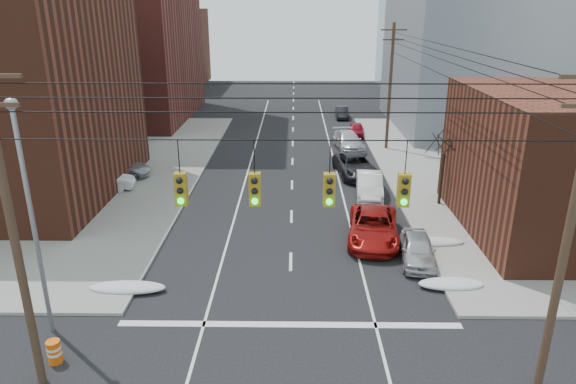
{
  "coord_description": "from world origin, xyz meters",
  "views": [
    {
      "loc": [
        0.16,
        -11.32,
        12.18
      ],
      "look_at": [
        -0.16,
        14.14,
        3.0
      ],
      "focal_mm": 32.0,
      "sensor_mm": 36.0,
      "label": 1
    }
  ],
  "objects_px": {
    "lot_car_a": "(105,181)",
    "lot_car_d": "(67,177)",
    "parked_car_b": "(369,185)",
    "parked_car_d": "(348,141)",
    "parked_car_f": "(342,113)",
    "red_pickup": "(373,227)",
    "lot_car_c": "(26,182)",
    "lot_car_b": "(118,169)",
    "parked_car_c": "(355,166)",
    "construction_barrel": "(54,351)",
    "parked_car_e": "(356,130)",
    "parked_car_a": "(417,249)"
  },
  "relations": [
    {
      "from": "parked_car_b",
      "to": "lot_car_d",
      "type": "height_order",
      "value": "parked_car_b"
    },
    {
      "from": "red_pickup",
      "to": "lot_car_c",
      "type": "relative_size",
      "value": 1.08
    },
    {
      "from": "parked_car_f",
      "to": "lot_car_b",
      "type": "bearing_deg",
      "value": -128.71
    },
    {
      "from": "lot_car_d",
      "to": "lot_car_a",
      "type": "bearing_deg",
      "value": -127.43
    },
    {
      "from": "lot_car_a",
      "to": "lot_car_d",
      "type": "xyz_separation_m",
      "value": [
        -3.04,
        0.9,
        -0.06
      ]
    },
    {
      "from": "parked_car_d",
      "to": "parked_car_e",
      "type": "xyz_separation_m",
      "value": [
        1.3,
        5.04,
        -0.14
      ]
    },
    {
      "from": "lot_car_a",
      "to": "construction_barrel",
      "type": "relative_size",
      "value": 4.55
    },
    {
      "from": "parked_car_b",
      "to": "parked_car_c",
      "type": "bearing_deg",
      "value": 101.06
    },
    {
      "from": "parked_car_a",
      "to": "lot_car_c",
      "type": "height_order",
      "value": "lot_car_c"
    },
    {
      "from": "parked_car_b",
      "to": "parked_car_c",
      "type": "height_order",
      "value": "parked_car_b"
    },
    {
      "from": "lot_car_b",
      "to": "parked_car_f",
      "type": "bearing_deg",
      "value": -45.96
    },
    {
      "from": "lot_car_b",
      "to": "parked_car_a",
      "type": "bearing_deg",
      "value": -130.51
    },
    {
      "from": "lot_car_b",
      "to": "lot_car_c",
      "type": "relative_size",
      "value": 0.89
    },
    {
      "from": "lot_car_a",
      "to": "parked_car_e",
      "type": "bearing_deg",
      "value": -55.3
    },
    {
      "from": "red_pickup",
      "to": "lot_car_b",
      "type": "xyz_separation_m",
      "value": [
        -17.56,
        10.51,
        0.01
      ]
    },
    {
      "from": "parked_car_f",
      "to": "parked_car_d",
      "type": "bearing_deg",
      "value": -92.01
    },
    {
      "from": "parked_car_e",
      "to": "lot_car_a",
      "type": "height_order",
      "value": "lot_car_a"
    },
    {
      "from": "red_pickup",
      "to": "lot_car_d",
      "type": "distance_m",
      "value": 22.38
    },
    {
      "from": "parked_car_e",
      "to": "lot_car_a",
      "type": "bearing_deg",
      "value": -133.58
    },
    {
      "from": "parked_car_b",
      "to": "lot_car_a",
      "type": "xyz_separation_m",
      "value": [
        -18.35,
        0.65,
        0.03
      ]
    },
    {
      "from": "lot_car_a",
      "to": "parked_car_f",
      "type": "bearing_deg",
      "value": -42.31
    },
    {
      "from": "construction_barrel",
      "to": "parked_car_b",
      "type": "bearing_deg",
      "value": 52.06
    },
    {
      "from": "parked_car_b",
      "to": "lot_car_d",
      "type": "distance_m",
      "value": 21.44
    },
    {
      "from": "lot_car_b",
      "to": "lot_car_c",
      "type": "bearing_deg",
      "value": 116.9
    },
    {
      "from": "parked_car_f",
      "to": "lot_car_b",
      "type": "height_order",
      "value": "lot_car_b"
    },
    {
      "from": "red_pickup",
      "to": "parked_car_f",
      "type": "xyz_separation_m",
      "value": [
        1.14,
        33.37,
        -0.15
      ]
    },
    {
      "from": "parked_car_a",
      "to": "construction_barrel",
      "type": "relative_size",
      "value": 4.59
    },
    {
      "from": "parked_car_a",
      "to": "parked_car_c",
      "type": "height_order",
      "value": "parked_car_c"
    },
    {
      "from": "parked_car_d",
      "to": "lot_car_a",
      "type": "bearing_deg",
      "value": -154.64
    },
    {
      "from": "parked_car_c",
      "to": "lot_car_a",
      "type": "xyz_separation_m",
      "value": [
        -17.87,
        -3.93,
        0.03
      ]
    },
    {
      "from": "parked_car_f",
      "to": "construction_barrel",
      "type": "xyz_separation_m",
      "value": [
        -14.17,
        -43.93,
        -0.2
      ]
    },
    {
      "from": "parked_car_e",
      "to": "parked_car_f",
      "type": "relative_size",
      "value": 0.94
    },
    {
      "from": "lot_car_d",
      "to": "construction_barrel",
      "type": "bearing_deg",
      "value": -179.34
    },
    {
      "from": "parked_car_b",
      "to": "parked_car_e",
      "type": "relative_size",
      "value": 1.27
    },
    {
      "from": "parked_car_f",
      "to": "lot_car_c",
      "type": "relative_size",
      "value": 0.74
    },
    {
      "from": "parked_car_d",
      "to": "lot_car_d",
      "type": "distance_m",
      "value": 23.76
    },
    {
      "from": "parked_car_e",
      "to": "parked_car_a",
      "type": "bearing_deg",
      "value": -84.28
    },
    {
      "from": "parked_car_a",
      "to": "lot_car_b",
      "type": "height_order",
      "value": "lot_car_b"
    },
    {
      "from": "parked_car_d",
      "to": "parked_car_e",
      "type": "distance_m",
      "value": 5.21
    },
    {
      "from": "parked_car_c",
      "to": "parked_car_d",
      "type": "xyz_separation_m",
      "value": [
        0.24,
        7.79,
        -0.01
      ]
    },
    {
      "from": "parked_car_b",
      "to": "parked_car_a",
      "type": "bearing_deg",
      "value": -78.38
    },
    {
      "from": "parked_car_b",
      "to": "parked_car_d",
      "type": "bearing_deg",
      "value": 96.13
    },
    {
      "from": "parked_car_e",
      "to": "lot_car_a",
      "type": "distance_m",
      "value": 25.65
    },
    {
      "from": "parked_car_d",
      "to": "lot_car_d",
      "type": "relative_size",
      "value": 1.49
    },
    {
      "from": "lot_car_d",
      "to": "red_pickup",
      "type": "bearing_deg",
      "value": -133.7
    },
    {
      "from": "parked_car_d",
      "to": "lot_car_c",
      "type": "xyz_separation_m",
      "value": [
        -23.27,
        -12.43,
        0.15
      ]
    },
    {
      "from": "parked_car_c",
      "to": "parked_car_d",
      "type": "distance_m",
      "value": 7.8
    },
    {
      "from": "lot_car_a",
      "to": "parked_car_d",
      "type": "bearing_deg",
      "value": -63.19
    },
    {
      "from": "parked_car_c",
      "to": "lot_car_b",
      "type": "relative_size",
      "value": 1.18
    },
    {
      "from": "red_pickup",
      "to": "lot_car_a",
      "type": "height_order",
      "value": "red_pickup"
    }
  ]
}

